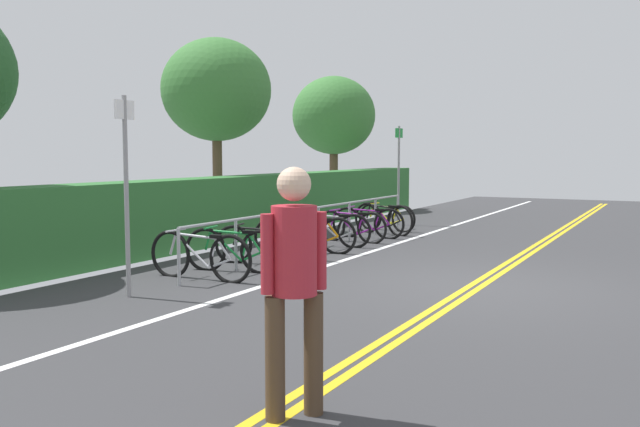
{
  "coord_description": "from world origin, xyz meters",
  "views": [
    {
      "loc": [
        -9.37,
        -2.5,
        1.87
      ],
      "look_at": [
        1.11,
        3.07,
        0.81
      ],
      "focal_mm": 38.31,
      "sensor_mm": 36.0,
      "label": 1
    }
  ],
  "objects_px": {
    "bicycle_1": "(233,250)",
    "bicycle_6": "(351,226)",
    "bicycle_8": "(383,219)",
    "bicycle_5": "(331,230)",
    "pedestrian": "(294,274)",
    "bicycle_3": "(289,239)",
    "bicycle_4": "(311,235)",
    "bicycle_0": "(200,256)",
    "bicycle_2": "(262,245)",
    "tree_far_right": "(334,116)",
    "bicycle_7": "(368,223)",
    "sign_post_near": "(126,178)",
    "bike_rack": "(318,217)",
    "sign_post_far": "(399,166)",
    "tree_mid": "(216,90)",
    "bicycle_9": "(387,217)"
  },
  "relations": [
    {
      "from": "bicycle_0",
      "to": "bicycle_7",
      "type": "distance_m",
      "value": 5.69
    },
    {
      "from": "bicycle_3",
      "to": "bicycle_4",
      "type": "bearing_deg",
      "value": -4.76
    },
    {
      "from": "bicycle_6",
      "to": "tree_far_right",
      "type": "height_order",
      "value": "tree_far_right"
    },
    {
      "from": "bicycle_5",
      "to": "sign_post_far",
      "type": "height_order",
      "value": "sign_post_far"
    },
    {
      "from": "bicycle_1",
      "to": "sign_post_near",
      "type": "xyz_separation_m",
      "value": [
        -2.19,
        0.1,
        1.2
      ]
    },
    {
      "from": "bicycle_1",
      "to": "bicycle_6",
      "type": "relative_size",
      "value": 1.0
    },
    {
      "from": "tree_far_right",
      "to": "sign_post_near",
      "type": "bearing_deg",
      "value": -164.09
    },
    {
      "from": "bike_rack",
      "to": "sign_post_near",
      "type": "distance_m",
      "value": 5.12
    },
    {
      "from": "bicycle_3",
      "to": "bicycle_4",
      "type": "xyz_separation_m",
      "value": [
        0.7,
        -0.06,
        0.01
      ]
    },
    {
      "from": "bicycle_3",
      "to": "sign_post_far",
      "type": "relative_size",
      "value": 0.65
    },
    {
      "from": "bicycle_8",
      "to": "tree_mid",
      "type": "distance_m",
      "value": 5.0
    },
    {
      "from": "bicycle_7",
      "to": "sign_post_far",
      "type": "height_order",
      "value": "sign_post_far"
    },
    {
      "from": "bicycle_5",
      "to": "bicycle_6",
      "type": "distance_m",
      "value": 0.83
    },
    {
      "from": "bicycle_7",
      "to": "sign_post_near",
      "type": "distance_m",
      "value": 7.21
    },
    {
      "from": "bicycle_4",
      "to": "bicycle_6",
      "type": "height_order",
      "value": "bicycle_4"
    },
    {
      "from": "bicycle_8",
      "to": "bicycle_1",
      "type": "bearing_deg",
      "value": 178.5
    },
    {
      "from": "bicycle_0",
      "to": "tree_mid",
      "type": "relative_size",
      "value": 0.4
    },
    {
      "from": "bicycle_0",
      "to": "bicycle_1",
      "type": "distance_m",
      "value": 0.78
    },
    {
      "from": "bicycle_3",
      "to": "bicycle_5",
      "type": "height_order",
      "value": "bicycle_5"
    },
    {
      "from": "sign_post_near",
      "to": "sign_post_far",
      "type": "xyz_separation_m",
      "value": [
        9.96,
        0.18,
        -0.02
      ]
    },
    {
      "from": "bicycle_4",
      "to": "tree_far_right",
      "type": "distance_m",
      "value": 10.16
    },
    {
      "from": "bicycle_8",
      "to": "bicycle_5",
      "type": "bearing_deg",
      "value": 177.62
    },
    {
      "from": "bicycle_7",
      "to": "bike_rack",
      "type": "bearing_deg",
      "value": 176.5
    },
    {
      "from": "bicycle_4",
      "to": "bicycle_5",
      "type": "xyz_separation_m",
      "value": [
        0.91,
        0.05,
        -0.0
      ]
    },
    {
      "from": "bicycle_6",
      "to": "bicycle_0",
      "type": "bearing_deg",
      "value": 178.31
    },
    {
      "from": "pedestrian",
      "to": "bicycle_1",
      "type": "bearing_deg",
      "value": 39.29
    },
    {
      "from": "pedestrian",
      "to": "tree_mid",
      "type": "distance_m",
      "value": 12.17
    },
    {
      "from": "bike_rack",
      "to": "tree_mid",
      "type": "height_order",
      "value": "tree_mid"
    },
    {
      "from": "bicycle_3",
      "to": "bicycle_9",
      "type": "relative_size",
      "value": 1.05
    },
    {
      "from": "bike_rack",
      "to": "bicycle_9",
      "type": "distance_m",
      "value": 3.61
    },
    {
      "from": "bicycle_2",
      "to": "bicycle_7",
      "type": "relative_size",
      "value": 1.0
    },
    {
      "from": "bicycle_3",
      "to": "pedestrian",
      "type": "distance_m",
      "value": 7.43
    },
    {
      "from": "bicycle_0",
      "to": "bicycle_2",
      "type": "bearing_deg",
      "value": -1.6
    },
    {
      "from": "bicycle_5",
      "to": "bicycle_0",
      "type": "bearing_deg",
      "value": 178.61
    },
    {
      "from": "bicycle_0",
      "to": "bicycle_9",
      "type": "bearing_deg",
      "value": 0.05
    },
    {
      "from": "sign_post_near",
      "to": "tree_far_right",
      "type": "xyz_separation_m",
      "value": [
        13.48,
        3.84,
        1.53
      ]
    },
    {
      "from": "bike_rack",
      "to": "bicycle_8",
      "type": "distance_m",
      "value": 2.89
    },
    {
      "from": "tree_mid",
      "to": "tree_far_right",
      "type": "bearing_deg",
      "value": 2.14
    },
    {
      "from": "bicycle_0",
      "to": "bicycle_7",
      "type": "relative_size",
      "value": 1.1
    },
    {
      "from": "bicycle_0",
      "to": "tree_far_right",
      "type": "height_order",
      "value": "tree_far_right"
    },
    {
      "from": "bicycle_6",
      "to": "pedestrian",
      "type": "xyz_separation_m",
      "value": [
        -8.8,
        -3.73,
        0.7
      ]
    },
    {
      "from": "pedestrian",
      "to": "sign_post_far",
      "type": "height_order",
      "value": "sign_post_far"
    },
    {
      "from": "bicycle_1",
      "to": "bicycle_6",
      "type": "xyz_separation_m",
      "value": [
        4.12,
        -0.09,
        -0.01
      ]
    },
    {
      "from": "bicycle_0",
      "to": "bicycle_4",
      "type": "height_order",
      "value": "bicycle_0"
    },
    {
      "from": "bicycle_8",
      "to": "sign_post_near",
      "type": "distance_m",
      "value": 8.0
    },
    {
      "from": "bicycle_5",
      "to": "pedestrian",
      "type": "bearing_deg",
      "value": -154.61
    },
    {
      "from": "bicycle_0",
      "to": "bicycle_5",
      "type": "distance_m",
      "value": 4.07
    },
    {
      "from": "bicycle_6",
      "to": "sign_post_near",
      "type": "relative_size",
      "value": 0.63
    },
    {
      "from": "bicycle_7",
      "to": "tree_mid",
      "type": "distance_m",
      "value": 4.88
    },
    {
      "from": "bicycle_7",
      "to": "bicycle_8",
      "type": "distance_m",
      "value": 0.81
    }
  ]
}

